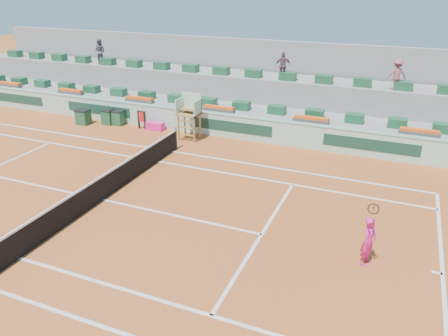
{
  "coord_description": "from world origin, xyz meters",
  "views": [
    {
      "loc": [
        10.0,
        -11.93,
        7.88
      ],
      "look_at": [
        4.0,
        2.5,
        1.0
      ],
      "focal_mm": 35.0,
      "sensor_mm": 36.0,
      "label": 1
    }
  ],
  "objects": [
    {
      "name": "towel_rack",
      "position": [
        -3.24,
        7.91,
        0.6
      ],
      "size": [
        0.52,
        0.09,
        1.03
      ],
      "color": "black",
      "rests_on": "ground"
    },
    {
      "name": "player_bag",
      "position": [
        -2.45,
        8.0,
        0.22
      ],
      "size": [
        1.0,
        0.45,
        0.45
      ],
      "primitive_type": "cube",
      "color": "#F31F8A",
      "rests_on": "ground"
    },
    {
      "name": "drink_cooler_a",
      "position": [
        -4.93,
        8.02,
        0.42
      ],
      "size": [
        0.73,
        0.63,
        0.84
      ],
      "color": "#18492D",
      "rests_on": "ground"
    },
    {
      "name": "tennis_net",
      "position": [
        0.0,
        0.0,
        0.53
      ],
      "size": [
        0.1,
        11.97,
        1.1
      ],
      "color": "black",
      "rests_on": "ground"
    },
    {
      "name": "seating_tier_upper",
      "position": [
        0.0,
        12.3,
        1.3
      ],
      "size": [
        36.0,
        2.4,
        2.6
      ],
      "primitive_type": "cube",
      "color": "gray",
      "rests_on": "ground"
    },
    {
      "name": "flower_planters",
      "position": [
        -1.5,
        9.0,
        1.33
      ],
      "size": [
        26.8,
        0.36,
        0.28
      ],
      "color": "#484848",
      "rests_on": "seating_tier_lower"
    },
    {
      "name": "spectator_mid",
      "position": [
        3.69,
        11.73,
        3.36
      ],
      "size": [
        0.96,
        0.64,
        1.52
      ],
      "primitive_type": "imported",
      "rotation": [
        0.0,
        0.0,
        3.47
      ],
      "color": "#704A55",
      "rests_on": "seating_tier_upper"
    },
    {
      "name": "spectator_left",
      "position": [
        -8.64,
        11.8,
        3.39
      ],
      "size": [
        0.87,
        0.74,
        1.59
      ],
      "primitive_type": "imported",
      "rotation": [
        0.0,
        0.0,
        3.33
      ],
      "color": "#50515E",
      "rests_on": "seating_tier_upper"
    },
    {
      "name": "stadium_back_wall",
      "position": [
        0.0,
        13.9,
        2.2
      ],
      "size": [
        36.0,
        0.4,
        4.4
      ],
      "primitive_type": "cube",
      "color": "gray",
      "rests_on": "ground"
    },
    {
      "name": "spectator_right",
      "position": [
        9.59,
        11.59,
        3.38
      ],
      "size": [
        1.15,
        0.91,
        1.56
      ],
      "primitive_type": "imported",
      "rotation": [
        0.0,
        0.0,
        3.52
      ],
      "color": "#964B56",
      "rests_on": "seating_tier_upper"
    },
    {
      "name": "tennis_player",
      "position": [
        9.76,
        -0.31,
        0.78
      ],
      "size": [
        0.53,
        0.89,
        2.28
      ],
      "color": "#F31F8A",
      "rests_on": "ground"
    },
    {
      "name": "ground",
      "position": [
        0.0,
        0.0,
        0.0
      ],
      "size": [
        90.0,
        90.0,
        0.0
      ],
      "primitive_type": "plane",
      "color": "#98471D",
      "rests_on": "ground"
    },
    {
      "name": "drink_cooler_c",
      "position": [
        -6.84,
        7.35,
        0.42
      ],
      "size": [
        0.75,
        0.65,
        0.84
      ],
      "color": "#18492D",
      "rests_on": "ground"
    },
    {
      "name": "drink_cooler_b",
      "position": [
        -5.5,
        7.87,
        0.42
      ],
      "size": [
        0.65,
        0.57,
        0.84
      ],
      "color": "#18492D",
      "rests_on": "ground"
    },
    {
      "name": "seat_row_lower",
      "position": [
        0.0,
        9.8,
        1.42
      ],
      "size": [
        32.9,
        0.6,
        0.44
      ],
      "color": "#1A4F2F",
      "rests_on": "seating_tier_lower"
    },
    {
      "name": "seating_tier_lower",
      "position": [
        0.0,
        10.7,
        0.6
      ],
      "size": [
        36.0,
        4.0,
        1.2
      ],
      "primitive_type": "cube",
      "color": "gray",
      "rests_on": "ground"
    },
    {
      "name": "advertising_hoarding",
      "position": [
        0.02,
        8.5,
        0.63
      ],
      "size": [
        36.0,
        0.34,
        1.26
      ],
      "color": "#A2CCB6",
      "rests_on": "ground"
    },
    {
      "name": "court_lines",
      "position": [
        0.0,
        0.0,
        0.01
      ],
      "size": [
        23.89,
        11.09,
        0.01
      ],
      "color": "silver",
      "rests_on": "ground"
    },
    {
      "name": "seat_row_upper",
      "position": [
        0.0,
        11.7,
        2.82
      ],
      "size": [
        32.9,
        0.6,
        0.44
      ],
      "color": "#1A4F2F",
      "rests_on": "seating_tier_upper"
    },
    {
      "name": "umpire_chair",
      "position": [
        0.0,
        7.5,
        1.54
      ],
      "size": [
        1.1,
        0.9,
        2.4
      ],
      "color": "olive",
      "rests_on": "ground"
    }
  ]
}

